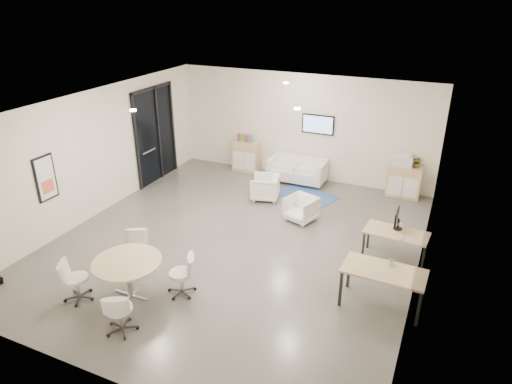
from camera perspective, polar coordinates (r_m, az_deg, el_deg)
The scene contains 21 objects.
room_shell at distance 10.06m, azimuth -2.56°, elevation 1.65°, with size 9.60×10.60×4.80m.
glass_door at distance 14.10m, azimuth -12.49°, elevation 7.34°, with size 0.09×1.90×2.85m.
artwork at distance 11.27m, azimuth -24.81°, elevation 1.58°, with size 0.05×0.54×1.04m.
wall_tv at distance 13.78m, azimuth 7.75°, elevation 8.38°, with size 0.98×0.06×0.58m.
ceiling_spots at distance 10.38m, azimuth -1.63°, elevation 11.53°, with size 3.14×4.14×0.03m.
sideboard_left at distance 14.74m, azimuth -1.18°, elevation 4.49°, with size 0.87×0.45×0.98m.
sideboard_right at distance 13.53m, azimuth 18.01°, elevation 1.28°, with size 0.92×0.44×0.92m.
books at distance 14.57m, azimuth -1.35°, elevation 6.74°, with size 0.50×0.14×0.22m.
printer at distance 13.33m, azimuth 17.90°, elevation 3.85°, with size 0.54×0.47×0.36m.
loveseat at distance 13.99m, azimuth 5.23°, elevation 2.68°, with size 1.71×0.86×0.64m.
blue_rug at distance 13.16m, azimuth 6.36°, elevation -0.43°, with size 1.60×1.07×0.01m, color navy.
armchair_left at distance 12.75m, azimuth 1.12°, elevation 0.73°, with size 0.74×0.69×0.76m, color white.
armchair_right at distance 11.62m, azimuth 5.65°, elevation -1.97°, with size 0.69×0.64×0.71m, color white.
desk_rear at distance 10.24m, azimuth 17.11°, elevation -5.15°, with size 1.37×0.76×0.69m.
desk_front at distance 8.74m, azimuth 15.67°, elevation -9.82°, with size 1.51×0.79×0.77m.
monitor at distance 10.24m, azimuth 17.22°, elevation -3.23°, with size 0.20×0.50×0.44m.
round_table at distance 8.98m, azimuth -15.79°, elevation -8.76°, with size 1.30×1.30×0.79m.
meeting_chairs at distance 9.14m, azimuth -15.58°, elevation -10.33°, with size 2.49×2.49×0.82m.
plant_cabinet at distance 13.32m, azimuth 19.55°, elevation 3.42°, with size 0.29×0.32×0.25m, color #3F7F3F.
plant_floor at distance 10.64m, azimuth -29.29°, elevation -9.72°, with size 0.15×0.28×0.12m, color #3F7F3F.
cup at distance 8.84m, azimuth 16.57°, elevation -8.40°, with size 0.13×0.10×0.13m, color white.
Camera 1 is at (4.22, -8.28, 5.45)m, focal length 32.00 mm.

